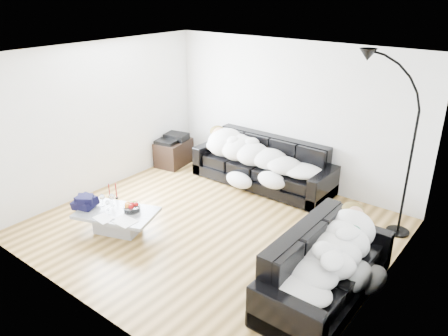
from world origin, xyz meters
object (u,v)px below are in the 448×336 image
Objects in this scene: sleeper_back at (261,153)px; stereo at (173,138)px; sleeper_right at (329,250)px; floor_lamp at (410,161)px; fruit_bowl at (132,206)px; sofa_right at (327,266)px; wine_glass_a at (112,200)px; shoes at (297,261)px; sofa_back at (262,163)px; wine_glass_c at (108,205)px; coffee_table at (118,221)px; candle_left at (109,191)px; wine_glass_b at (102,200)px; candle_right at (116,191)px; av_cabinet at (174,153)px.

stereo is (-1.98, -0.24, -0.07)m from sleeper_back.
sleeper_right is 4.01× the size of stereo.
sleeper_right is 0.76× the size of floor_lamp.
fruit_bowl is at bearing -135.34° from floor_lamp.
floor_lamp is at bearing -6.70° from sofa_right.
floor_lamp is at bearing 34.93° from wine_glass_a.
wine_glass_a is 0.40× the size of shoes.
sleeper_back reaches higher than sofa_right.
sofa_right reaches higher than shoes.
wine_glass_a is at bearing -110.56° from sofa_back.
stereo is (-1.06, 2.49, 0.16)m from wine_glass_c.
sofa_right is 4.70m from stereo.
stereo is (-4.31, 1.87, -0.06)m from sleeper_right.
wine_glass_a is (-3.31, -0.48, -0.20)m from sleeper_right.
wine_glass_c is at bearing -108.76° from sleeper_back.
sleeper_back is 9.03× the size of fruit_bowl.
sofa_right is at bearing 8.30° from wine_glass_a.
coffee_table is at bearing -106.09° from sofa_back.
shoes is (-0.56, 0.34, -0.36)m from sofa_right.
stereo reaches higher than coffee_table.
sleeper_back reaches higher than wine_glass_a.
sleeper_back is 2.75m from candle_left.
sofa_right is at bearing 0.00° from sleeper_right.
sofa_back is at bearing 68.08° from wine_glass_b.
wine_glass_b is (-0.31, -0.00, 0.26)m from coffee_table.
candle_left is (-0.25, 0.14, 0.02)m from wine_glass_a.
stereo is at bearing 120.81° from fruit_bowl.
candle_left is (-3.56, -0.34, -0.18)m from sleeper_right.
sofa_back is 2.70m from candle_right.
sofa_right is 0.75m from shoes.
sleeper_back is 2.78m from wine_glass_a.
wine_glass_b is (-1.10, -2.74, 0.00)m from sofa_back.
sofa_right is 10.82× the size of wine_glass_a.
sleeper_right reaches higher than av_cabinet.
stereo is at bearing 112.90° from wine_glass_a.
stereo is at bearing 113.01° from wine_glass_c.
candle_right is 0.36× the size of av_cabinet.
wine_glass_a is (-3.31, -0.48, 0.02)m from sofa_right.
coffee_table is at bearing 16.89° from wine_glass_c.
sofa_right is 3.18m from coffee_table.
sleeper_right is 0.87m from shoes.
av_cabinet is at bearing 0.00° from stereo.
candle_right is at bearing 94.99° from sofa_right.
floor_lamp is at bearing -6.70° from sleeper_right.
coffee_table is 2.75m from stereo.
sleeper_back is 2.00m from stereo.
wine_glass_b is 3.04m from shoes.
sofa_right is at bearing 8.22° from fruit_bowl.
coffee_table is at bearing -106.38° from sleeper_back.
candle_right is at bearing 94.99° from sleeper_right.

